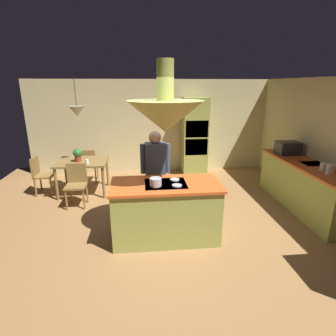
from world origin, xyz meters
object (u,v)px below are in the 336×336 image
dining_table (82,165)px  person_at_island (155,170)px  oven_tower (194,137)px  cup_on_table (87,161)px  canister_flour (330,169)px  microwave_on_counter (288,148)px  canister_sugar (323,167)px  potted_plant_on_table (78,154)px  cooking_pot_on_cooktop (156,182)px  chair_by_back_wall (88,163)px  kitchen_island (166,211)px  chair_at_corner (41,173)px  chair_facing_island (76,182)px

dining_table → person_at_island: bearing=-41.6°
oven_tower → cup_on_table: size_ratio=23.21×
canister_flour → microwave_on_counter: (0.00, 1.38, 0.05)m
canister_flour → canister_sugar: 0.18m
potted_plant_on_table → cooking_pot_on_cooktop: 2.71m
person_at_island → chair_by_back_wall: (-1.58, 2.08, -0.44)m
dining_table → chair_by_back_wall: bearing=90.0°
chair_by_back_wall → cooking_pot_on_cooktop: bearing=117.9°
potted_plant_on_table → cooking_pot_on_cooktop: (1.61, -2.18, 0.09)m
kitchen_island → oven_tower: (1.10, 3.24, 0.57)m
person_at_island → cooking_pot_on_cooktop: bearing=-93.0°
person_at_island → potted_plant_on_table: 2.13m
microwave_on_counter → person_at_island: bearing=-163.9°
cup_on_table → chair_by_back_wall: bearing=99.9°
oven_tower → canister_sugar: 3.37m
dining_table → potted_plant_on_table: 0.28m
potted_plant_on_table → canister_sugar: size_ratio=2.03×
potted_plant_on_table → microwave_on_counter: bearing=-6.2°
dining_table → chair_by_back_wall: chair_by_back_wall is taller
canister_flour → chair_by_back_wall: bearing=150.2°
cup_on_table → canister_sugar: bearing=-19.1°
chair_at_corner → canister_sugar: bearing=-107.7°
person_at_island → chair_by_back_wall: person_at_island is taller
kitchen_island → cooking_pot_on_cooktop: 0.58m
kitchen_island → cup_on_table: (-1.54, 1.87, 0.33)m
chair_by_back_wall → cooking_pot_on_cooktop: (1.54, -2.91, 0.51)m
chair_by_back_wall → cooking_pot_on_cooktop: size_ratio=4.83×
canister_flour → cooking_pot_on_cooktop: bearing=-174.2°
chair_facing_island → chair_at_corner: bearing=144.2°
person_at_island → canister_flour: (2.96, -0.52, 0.08)m
dining_table → cooking_pot_on_cooktop: 2.73m
dining_table → chair_by_back_wall: (0.00, 0.68, -0.16)m
kitchen_island → chair_at_corner: bearing=141.5°
cup_on_table → chair_facing_island: bearing=-109.3°
chair_by_back_wall → canister_flour: (4.54, -2.60, 0.52)m
dining_table → canister_sugar: 4.88m
chair_facing_island → kitchen_island: bearing=-40.0°
potted_plant_on_table → canister_flour: canister_flour is taller
oven_tower → person_at_island: (-1.22, -2.55, -0.10)m
person_at_island → canister_flour: 3.00m
canister_sugar → canister_flour: bearing=-90.0°
potted_plant_on_table → cup_on_table: 0.31m
potted_plant_on_table → chair_by_back_wall: bearing=84.7°
dining_table → canister_sugar: bearing=-21.0°
chair_facing_island → chair_at_corner: same height
cup_on_table → canister_sugar: (4.38, -1.52, 0.21)m
kitchen_island → dining_table: 2.71m
kitchen_island → chair_at_corner: size_ratio=1.96×
person_at_island → canister_flour: bearing=-10.0°
person_at_island → potted_plant_on_table: bearing=140.6°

